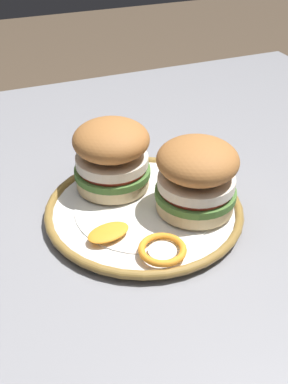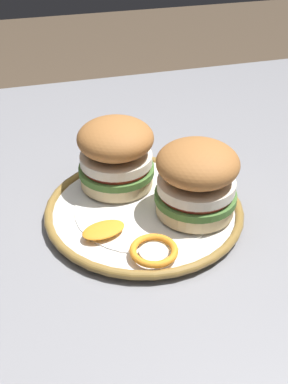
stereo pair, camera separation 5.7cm
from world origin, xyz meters
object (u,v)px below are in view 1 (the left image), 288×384
dinner_plate (144,210)px  sandwich_half_right (197,175)px  dining_table (196,281)px  sandwich_half_left (112,154)px

dinner_plate → sandwich_half_right: size_ratio=1.80×
dinner_plate → sandwich_half_right: sandwich_half_right is taller
dining_table → sandwich_half_left: 0.22m
dining_table → dinner_plate: bearing=-140.5°
dining_table → dinner_plate: (-0.07, -0.05, 0.10)m
sandwich_half_left → sandwich_half_right: 0.13m
dinner_plate → sandwich_half_left: sandwich_half_left is taller
sandwich_half_left → sandwich_half_right: size_ratio=1.00×
dining_table → sandwich_half_right: size_ratio=7.77×
dining_table → sandwich_half_left: (-0.13, -0.08, 0.16)m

